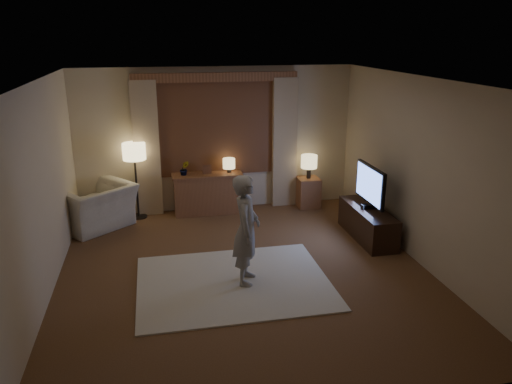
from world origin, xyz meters
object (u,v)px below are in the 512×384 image
object	(u,v)px
armchair	(95,207)
tv_stand	(368,223)
side_table	(308,192)
sideboard	(208,194)
person	(246,230)

from	to	relation	value
armchair	tv_stand	size ratio (longest dim) A/B	0.82
armchair	side_table	size ratio (longest dim) A/B	2.04
armchair	tv_stand	world-z (taller)	armchair
sideboard	armchair	size ratio (longest dim) A/B	1.05
sideboard	side_table	distance (m)	1.89
sideboard	person	bearing A→B (deg)	-86.05
sideboard	side_table	world-z (taller)	sideboard
sideboard	armchair	xyz separation A→B (m)	(-1.93, -0.35, 0.02)
side_table	person	xyz separation A→B (m)	(-1.70, -2.73, 0.47)
side_table	person	bearing A→B (deg)	-121.90
sideboard	armchair	world-z (taller)	armchair
side_table	tv_stand	distance (m)	1.71
armchair	tv_stand	xyz separation A→B (m)	(4.30, -1.34, -0.12)
sideboard	person	size ratio (longest dim) A/B	0.82
tv_stand	person	world-z (taller)	person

